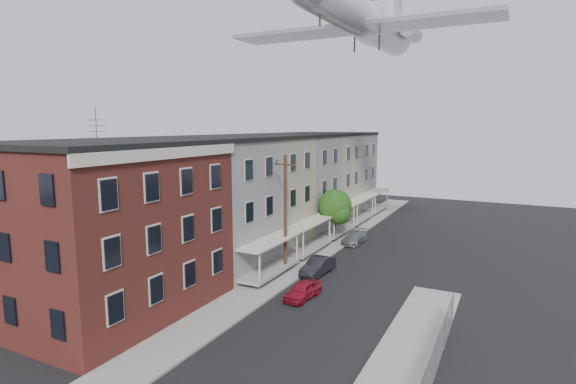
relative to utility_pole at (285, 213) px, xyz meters
name	(u,v)px	position (x,y,z in m)	size (l,w,h in m)	color
sidewalk_left	(317,252)	(0.10, 6.00, -4.61)	(3.00, 62.00, 0.12)	gray
curb_left	(332,254)	(1.55, 6.00, -4.60)	(0.15, 62.00, 0.14)	gray
curb_right	(357,382)	(9.65, -12.00, -4.60)	(0.15, 26.00, 0.14)	gray
corner_building	(107,227)	(-6.40, -11.00, 0.49)	(10.31, 12.30, 12.15)	#3E1613
row_house_a	(205,203)	(-6.36, -1.50, 0.45)	(11.98, 7.00, 10.30)	slate
row_house_b	(251,192)	(-6.36, 5.50, 0.45)	(11.98, 7.00, 10.30)	#766B5D
row_house_c	(286,183)	(-6.36, 12.50, 0.45)	(11.98, 7.00, 10.30)	slate
row_house_d	(312,176)	(-6.36, 19.50, 0.45)	(11.98, 7.00, 10.30)	#766B5D
row_house_e	(333,171)	(-6.36, 26.50, 0.45)	(11.98, 7.00, 10.30)	slate
utility_pole	(285,213)	(0.00, 0.00, 0.00)	(1.80, 0.26, 9.00)	black
street_tree	(336,208)	(0.33, 9.92, -1.22)	(3.22, 3.20, 5.20)	black
car_near	(303,290)	(3.42, -4.19, -4.11)	(1.33, 3.31, 1.13)	maroon
car_mid	(318,266)	(2.39, 0.75, -4.05)	(1.33, 3.81, 1.25)	black
car_far	(355,237)	(2.00, 10.66, -4.10)	(1.60, 3.94, 1.14)	slate
airplane	(366,21)	(2.35, 11.50, 15.85)	(23.56, 26.90, 7.84)	silver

